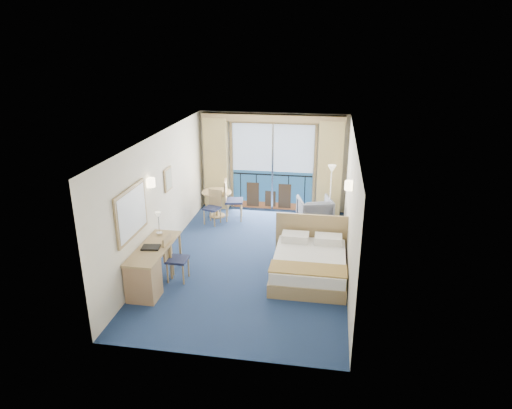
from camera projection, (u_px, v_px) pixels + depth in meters
name	position (u px, v px, depth m)	size (l,w,h in m)	color
floor	(252.00, 260.00, 9.91)	(6.50, 6.50, 0.00)	navy
room_walls	(252.00, 182.00, 9.30)	(4.04, 6.54, 2.72)	beige
balcony_door	(272.00, 170.00, 12.50)	(2.36, 0.03, 2.52)	navy
curtain_left	(216.00, 164.00, 12.56)	(0.65, 0.22, 2.55)	tan
curtain_right	(330.00, 169.00, 12.08)	(0.65, 0.22, 2.55)	tan
pelmet	(273.00, 118.00, 11.90)	(3.80, 0.25, 0.18)	#9F8856
mirror	(132.00, 213.00, 8.29)	(0.05, 1.25, 0.95)	#9F8856
wall_print	(168.00, 179.00, 10.08)	(0.04, 0.42, 0.52)	#9F8856
sconce_left	(151.00, 183.00, 9.02)	(0.18, 0.18, 0.18)	#F8E1AD
sconce_right	(349.00, 186.00, 8.84)	(0.18, 0.18, 0.18)	#F8E1AD
bed	(310.00, 264.00, 9.15)	(1.59, 1.89, 1.00)	#9F8856
nightstand	(336.00, 238.00, 10.31)	(0.42, 0.40, 0.56)	#9E7D53
phone	(337.00, 226.00, 10.16)	(0.17, 0.13, 0.07)	beige
armchair	(315.00, 212.00, 11.61)	(0.80, 0.83, 0.75)	#464D56
floor_lamp	(331.00, 180.00, 11.33)	(0.22, 0.22, 1.60)	silver
desk	(146.00, 274.00, 8.43)	(0.57, 1.66, 0.78)	#9F8856
desk_chair	(173.00, 256.00, 8.94)	(0.41, 0.40, 0.93)	#1D2444
folder	(151.00, 247.00, 8.67)	(0.34, 0.25, 0.03)	black
desk_lamp	(158.00, 218.00, 9.17)	(0.12, 0.12, 0.47)	silver
round_table	(217.00, 197.00, 12.18)	(0.78, 0.78, 0.70)	#9F8856
table_chair_a	(230.00, 198.00, 11.95)	(0.54, 0.53, 1.08)	#1D2444
table_chair_b	(213.00, 205.00, 11.76)	(0.47, 0.47, 0.88)	#1D2444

